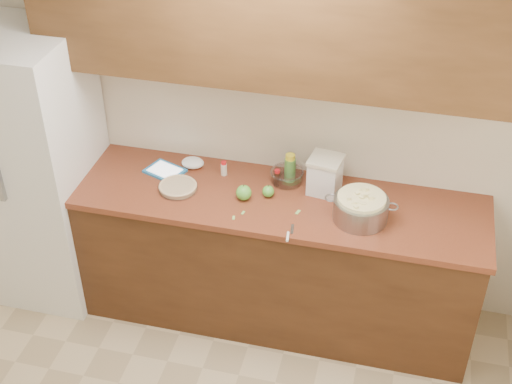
% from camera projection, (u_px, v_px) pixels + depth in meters
% --- Properties ---
extents(room_shell, '(3.60, 3.60, 3.60)m').
position_uv_depth(room_shell, '(175.00, 334.00, 2.78)').
color(room_shell, tan).
rests_on(room_shell, ground).
extents(counter_run, '(2.64, 0.68, 0.92)m').
position_uv_depth(counter_run, '(261.00, 255.00, 4.44)').
color(counter_run, '#492814').
rests_on(counter_run, ground).
extents(upper_cabinets, '(2.60, 0.34, 0.70)m').
position_uv_depth(upper_cabinets, '(269.00, 18.00, 3.68)').
color(upper_cabinets, brown).
rests_on(upper_cabinets, room_shell).
extents(fridge, '(0.70, 0.70, 1.80)m').
position_uv_depth(fridge, '(35.00, 169.00, 4.43)').
color(fridge, white).
rests_on(fridge, ground).
extents(pie, '(0.23, 0.23, 0.04)m').
position_uv_depth(pie, '(178.00, 187.00, 4.21)').
color(pie, silver).
rests_on(pie, counter_run).
extents(colander, '(0.41, 0.31, 0.15)m').
position_uv_depth(colander, '(361.00, 208.00, 3.95)').
color(colander, gray).
rests_on(colander, counter_run).
extents(flour_canister, '(0.21, 0.21, 0.23)m').
position_uv_depth(flour_canister, '(325.00, 175.00, 4.14)').
color(flour_canister, silver).
rests_on(flour_canister, counter_run).
extents(tablet, '(0.27, 0.24, 0.02)m').
position_uv_depth(tablet, '(165.00, 171.00, 4.36)').
color(tablet, '#2679B8').
rests_on(tablet, counter_run).
extents(paring_knife, '(0.03, 0.16, 0.01)m').
position_uv_depth(paring_knife, '(288.00, 235.00, 3.86)').
color(paring_knife, gray).
rests_on(paring_knife, counter_run).
extents(lemon_bottle, '(0.07, 0.07, 0.18)m').
position_uv_depth(lemon_bottle, '(290.00, 168.00, 4.25)').
color(lemon_bottle, '#4C8C38').
rests_on(lemon_bottle, counter_run).
extents(cinnamon_shaker, '(0.04, 0.04, 0.09)m').
position_uv_depth(cinnamon_shaker, '(224.00, 169.00, 4.32)').
color(cinnamon_shaker, beige).
rests_on(cinnamon_shaker, counter_run).
extents(vanilla_bottle, '(0.04, 0.04, 0.11)m').
position_uv_depth(vanilla_bottle, '(277.00, 178.00, 4.23)').
color(vanilla_bottle, black).
rests_on(vanilla_bottle, counter_run).
extents(mixing_bowl, '(0.20, 0.20, 0.08)m').
position_uv_depth(mixing_bowl, '(287.00, 176.00, 4.26)').
color(mixing_bowl, silver).
rests_on(mixing_bowl, counter_run).
extents(paper_towel, '(0.15, 0.13, 0.06)m').
position_uv_depth(paper_towel, '(193.00, 163.00, 4.40)').
color(paper_towel, white).
rests_on(paper_towel, counter_run).
extents(apple_left, '(0.09, 0.09, 0.10)m').
position_uv_depth(apple_left, '(244.00, 193.00, 4.12)').
color(apple_left, '#52A735').
rests_on(apple_left, counter_run).
extents(apple_center, '(0.07, 0.07, 0.08)m').
position_uv_depth(apple_center, '(268.00, 191.00, 4.14)').
color(apple_center, '#52A735').
rests_on(apple_center, counter_run).
extents(peel_a, '(0.02, 0.04, 0.00)m').
position_uv_depth(peel_a, '(234.00, 218.00, 4.00)').
color(peel_a, '#8AC15E').
rests_on(peel_a, counter_run).
extents(peel_b, '(0.02, 0.03, 0.00)m').
position_uv_depth(peel_b, '(243.00, 213.00, 4.03)').
color(peel_b, '#8AC15E').
rests_on(peel_b, counter_run).
extents(peel_c, '(0.03, 0.04, 0.00)m').
position_uv_depth(peel_c, '(298.00, 212.00, 4.04)').
color(peel_c, '#8AC15E').
rests_on(peel_c, counter_run).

